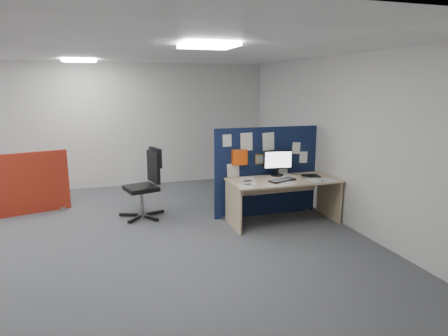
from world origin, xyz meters
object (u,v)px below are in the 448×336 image
object	(u,v)px
red_divider	(25,185)
office_chair	(147,179)
main_desk	(282,189)
navy_divider	(265,171)
monitor_main	(278,162)

from	to	relation	value
red_divider	office_chair	world-z (taller)	office_chair
red_divider	main_desk	bearing A→B (deg)	-37.61
navy_divider	red_divider	bearing A→B (deg)	162.58
navy_divider	office_chair	distance (m)	2.02
office_chair	red_divider	bearing A→B (deg)	144.82
navy_divider	red_divider	size ratio (longest dim) A/B	1.31
navy_divider	main_desk	bearing A→B (deg)	-74.50
main_desk	monitor_main	world-z (taller)	monitor_main
main_desk	office_chair	xyz separation A→B (m)	(-2.08, 0.93, 0.10)
navy_divider	red_divider	xyz separation A→B (m)	(-3.98, 1.25, -0.24)
navy_divider	main_desk	distance (m)	0.49
main_desk	office_chair	size ratio (longest dim) A/B	1.54
monitor_main	office_chair	bearing A→B (deg)	169.00
main_desk	red_divider	world-z (taller)	red_divider
main_desk	red_divider	size ratio (longest dim) A/B	1.26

